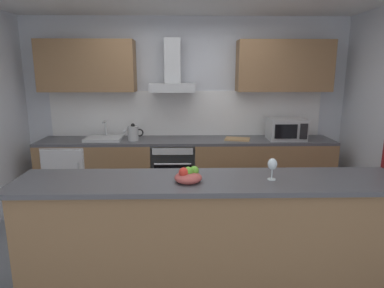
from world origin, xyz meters
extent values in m
cube|color=slate|center=(0.00, 0.00, -0.01)|extent=(5.68, 4.48, 0.02)
cube|color=silver|center=(0.00, 1.80, 1.30)|extent=(5.68, 0.12, 2.60)
cube|color=white|center=(0.00, 1.73, 1.23)|extent=(3.98, 0.02, 0.66)
cube|color=olive|center=(0.00, 1.42, 0.43)|extent=(4.12, 0.60, 0.86)
cube|color=#4C4C51|center=(0.00, 1.42, 0.88)|extent=(4.12, 0.60, 0.04)
cube|color=olive|center=(0.18, -0.57, 0.47)|extent=(3.10, 0.52, 0.93)
cube|color=#4C4C51|center=(0.18, -0.57, 0.95)|extent=(3.20, 0.64, 0.04)
cube|color=olive|center=(-1.37, 1.57, 1.91)|extent=(1.32, 0.32, 0.70)
cube|color=olive|center=(1.37, 1.57, 1.91)|extent=(1.32, 0.32, 0.70)
cube|color=slate|center=(-0.19, 1.40, 0.46)|extent=(0.60, 0.56, 0.80)
cube|color=black|center=(-0.19, 1.11, 0.40)|extent=(0.50, 0.02, 0.48)
cube|color=#B7BABC|center=(-0.19, 1.11, 0.80)|extent=(0.54, 0.02, 0.09)
cylinder|color=#B7BABC|center=(-0.19, 1.07, 0.64)|extent=(0.49, 0.02, 0.02)
cube|color=white|center=(-1.65, 1.40, 0.42)|extent=(0.58, 0.56, 0.85)
cube|color=silver|center=(-1.65, 1.11, 0.43)|extent=(0.55, 0.02, 0.80)
cylinder|color=#B7BABC|center=(-1.43, 1.09, 0.47)|extent=(0.02, 0.02, 0.38)
cube|color=#B7BABC|center=(1.39, 1.37, 1.05)|extent=(0.50, 0.36, 0.30)
cube|color=black|center=(1.33, 1.18, 1.05)|extent=(0.30, 0.02, 0.19)
cube|color=black|center=(1.57, 1.18, 1.05)|extent=(0.10, 0.01, 0.21)
cube|color=silver|center=(-1.15, 1.40, 0.92)|extent=(0.50, 0.40, 0.04)
cylinder|color=#B7BABC|center=(-1.15, 1.53, 1.03)|extent=(0.03, 0.03, 0.26)
cylinder|color=#B7BABC|center=(-1.15, 1.45, 1.15)|extent=(0.03, 0.16, 0.03)
cylinder|color=#B7BABC|center=(-0.74, 1.36, 1.00)|extent=(0.15, 0.15, 0.20)
sphere|color=black|center=(-0.74, 1.36, 1.11)|extent=(0.06, 0.06, 0.06)
cone|color=#B7BABC|center=(-0.84, 1.36, 1.04)|extent=(0.09, 0.04, 0.07)
torus|color=black|center=(-0.65, 1.36, 1.01)|extent=(0.11, 0.02, 0.11)
cube|color=#B7BABC|center=(-0.19, 1.50, 1.62)|extent=(0.62, 0.45, 0.12)
cube|color=#B7BABC|center=(-0.19, 1.55, 1.98)|extent=(0.22, 0.22, 0.60)
cylinder|color=silver|center=(0.68, -0.59, 0.98)|extent=(0.07, 0.07, 0.01)
cylinder|color=silver|center=(0.68, -0.59, 1.02)|extent=(0.01, 0.01, 0.09)
ellipsoid|color=silver|center=(0.68, -0.59, 1.10)|extent=(0.08, 0.08, 0.10)
ellipsoid|color=#B24C47|center=(0.00, -0.63, 1.01)|extent=(0.22, 0.22, 0.09)
sphere|color=red|center=(-0.04, -0.65, 1.06)|extent=(0.08, 0.08, 0.08)
sphere|color=#66B233|center=(0.05, -0.60, 1.06)|extent=(0.07, 0.07, 0.07)
sphere|color=#66B233|center=(0.00, -0.63, 1.06)|extent=(0.08, 0.08, 0.08)
cube|color=tan|center=(0.71, 1.37, 0.91)|extent=(0.38, 0.30, 0.02)
camera|label=1|loc=(-0.03, -3.11, 1.83)|focal=30.62mm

